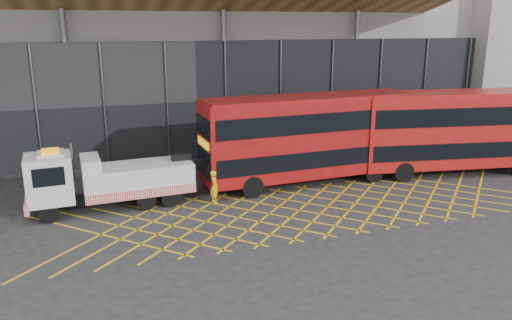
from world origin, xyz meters
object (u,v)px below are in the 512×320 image
object	(u,v)px
worker	(214,187)
bus_towed	(309,135)
bus_second	(458,128)
recovery_truck	(106,179)

from	to	relation	value
worker	bus_towed	bearing A→B (deg)	-84.14
bus_towed	bus_second	xyz separation A→B (m)	(9.60, -0.97, -0.02)
bus_towed	worker	size ratio (longest dim) A/B	7.21
recovery_truck	bus_second	world-z (taller)	bus_second
recovery_truck	worker	distance (m)	5.47
bus_second	worker	xyz separation A→B (m)	(-15.69, -0.69, -1.95)
recovery_truck	bus_towed	xyz separation A→B (m)	(11.44, 0.78, 1.31)
recovery_truck	worker	xyz separation A→B (m)	(5.35, -0.89, -0.66)
recovery_truck	worker	world-z (taller)	recovery_truck
worker	bus_second	bearing A→B (deg)	-96.91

